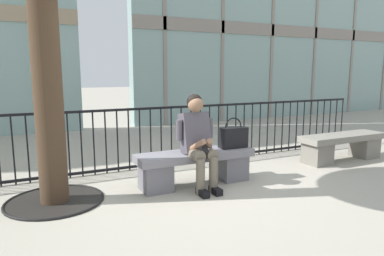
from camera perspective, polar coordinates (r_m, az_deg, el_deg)
The scene contains 6 objects.
ground_plane at distance 4.70m, azimuth 0.54°, elevation -9.23°, with size 60.00×60.00×0.00m, color #A8A091.
stone_bench at distance 4.63m, azimuth 0.54°, elevation -6.04°, with size 1.60×0.44×0.45m.
seated_person_with_phone at distance 4.42m, azimuth 0.97°, elevation -1.73°, with size 0.52×0.66×1.21m.
handbag_on_bench at distance 4.82m, azimuth 6.79°, elevation -1.46°, with size 0.38×0.19×0.42m.
plaza_railing at distance 5.50m, azimuth -4.26°, elevation -1.31°, with size 7.82×0.04×0.96m.
stone_bench_far at distance 6.39m, azimuth 23.49°, elevation -2.54°, with size 1.60×0.44×0.45m.
Camera 1 is at (-1.98, -4.00, 1.49)m, focal length 32.40 mm.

